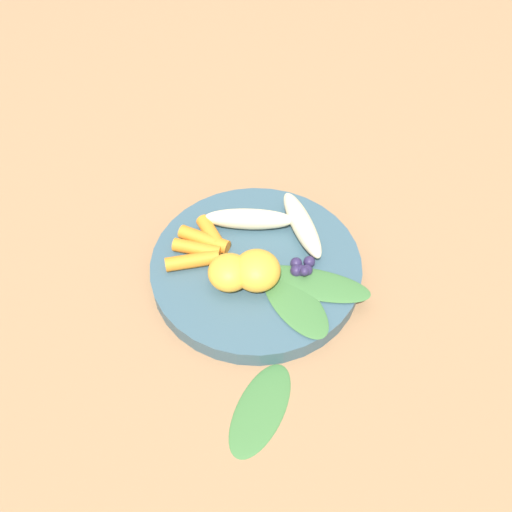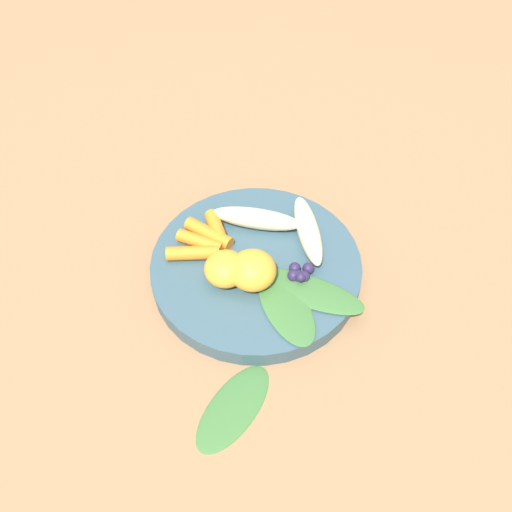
% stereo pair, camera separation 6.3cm
% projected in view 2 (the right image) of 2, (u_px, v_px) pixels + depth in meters
% --- Properties ---
extents(ground_plane, '(2.40, 2.40, 0.00)m').
position_uv_depth(ground_plane, '(256.00, 273.00, 0.66)').
color(ground_plane, '#99704C').
extents(bowl, '(0.26, 0.26, 0.02)m').
position_uv_depth(bowl, '(256.00, 267.00, 0.65)').
color(bowl, '#385666').
rests_on(bowl, ground_plane).
extents(banana_peeled_left, '(0.11, 0.09, 0.03)m').
position_uv_depth(banana_peeled_left, '(256.00, 219.00, 0.67)').
color(banana_peeled_left, beige).
rests_on(banana_peeled_left, bowl).
extents(banana_peeled_right, '(0.06, 0.12, 0.03)m').
position_uv_depth(banana_peeled_right, '(308.00, 230.00, 0.65)').
color(banana_peeled_right, beige).
rests_on(banana_peeled_right, bowl).
extents(orange_segment_near, '(0.06, 0.06, 0.04)m').
position_uv_depth(orange_segment_near, '(253.00, 270.00, 0.60)').
color(orange_segment_near, '#F4A833').
rests_on(orange_segment_near, bowl).
extents(orange_segment_far, '(0.05, 0.05, 0.04)m').
position_uv_depth(orange_segment_far, '(226.00, 269.00, 0.61)').
color(orange_segment_far, '#F4A833').
rests_on(orange_segment_far, bowl).
extents(carrot_front, '(0.02, 0.05, 0.02)m').
position_uv_depth(carrot_front, '(216.00, 227.00, 0.66)').
color(carrot_front, orange).
rests_on(carrot_front, bowl).
extents(carrot_mid_left, '(0.05, 0.06, 0.02)m').
position_uv_depth(carrot_mid_left, '(209.00, 233.00, 0.66)').
color(carrot_mid_left, orange).
rests_on(carrot_mid_left, bowl).
extents(carrot_mid_right, '(0.05, 0.06, 0.02)m').
position_uv_depth(carrot_mid_right, '(200.00, 242.00, 0.65)').
color(carrot_mid_right, orange).
rests_on(carrot_mid_right, bowl).
extents(carrot_rear, '(0.07, 0.04, 0.02)m').
position_uv_depth(carrot_rear, '(193.00, 253.00, 0.64)').
color(carrot_rear, orange).
rests_on(carrot_rear, bowl).
extents(blueberry_pile, '(0.04, 0.03, 0.02)m').
position_uv_depth(blueberry_pile, '(299.00, 273.00, 0.62)').
color(blueberry_pile, '#2D234C').
rests_on(blueberry_pile, bowl).
extents(coconut_shred_patch, '(0.04, 0.04, 0.00)m').
position_uv_depth(coconut_shred_patch, '(304.00, 296.00, 0.60)').
color(coconut_shred_patch, white).
rests_on(coconut_shred_patch, bowl).
extents(kale_leaf_left, '(0.06, 0.11, 0.00)m').
position_uv_depth(kale_leaf_left, '(289.00, 305.00, 0.60)').
color(kale_leaf_left, '#3D7038').
rests_on(kale_leaf_left, bowl).
extents(kale_leaf_right, '(0.12, 0.13, 0.00)m').
position_uv_depth(kale_leaf_right, '(306.00, 291.00, 0.61)').
color(kale_leaf_right, '#3D7038').
rests_on(kale_leaf_right, bowl).
extents(kale_leaf_stray, '(0.12, 0.10, 0.01)m').
position_uv_depth(kale_leaf_stray, '(234.00, 407.00, 0.54)').
color(kale_leaf_stray, '#3D7038').
rests_on(kale_leaf_stray, ground_plane).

